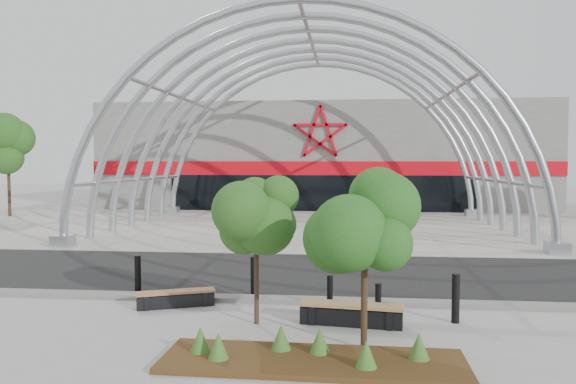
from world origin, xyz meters
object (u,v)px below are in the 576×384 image
object	(u,v)px
street_tree_0	(256,216)
bench_1	(351,315)
bollard_2	(330,294)
bench_0	(176,299)
street_tree_1	(365,209)

from	to	relation	value
street_tree_0	bench_1	distance (m)	3.02
bench_1	bollard_2	distance (m)	1.18
bench_0	street_tree_0	bearing A→B (deg)	-28.72
bench_1	street_tree_0	bearing A→B (deg)	-176.59
bench_0	bench_1	size ratio (longest dim) A/B	0.83
street_tree_1	bollard_2	bearing A→B (deg)	105.86
bollard_2	bench_1	bearing A→B (deg)	-64.34
bench_0	bollard_2	xyz separation A→B (m)	(3.83, -0.05, 0.24)
street_tree_0	bench_1	world-z (taller)	street_tree_0
street_tree_0	street_tree_1	bearing A→B (deg)	-31.44
bench_0	bollard_2	world-z (taller)	bollard_2
street_tree_1	bench_0	size ratio (longest dim) A/B	1.93
street_tree_1	bench_0	bearing A→B (deg)	149.88
bollard_2	street_tree_1	bearing A→B (deg)	-74.14
bench_0	bollard_2	distance (m)	3.83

